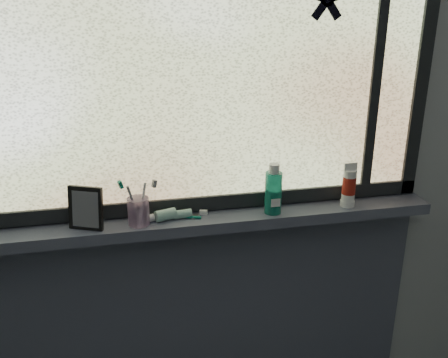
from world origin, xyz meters
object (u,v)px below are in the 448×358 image
cream_tube (349,183)px  toothbrush_cup (139,211)px  vanity_mirror (86,208)px  mouthwash_bottle (273,189)px

cream_tube → toothbrush_cup: bearing=179.9°
vanity_mirror → cream_tube: size_ratio=1.23×
toothbrush_cup → mouthwash_bottle: mouthwash_bottle is taller
vanity_mirror → mouthwash_bottle: mouthwash_bottle is taller
vanity_mirror → mouthwash_bottle: size_ratio=0.97×
toothbrush_cup → cream_tube: cream_tube is taller
vanity_mirror → cream_tube: 0.91m
vanity_mirror → cream_tube: bearing=23.0°
mouthwash_bottle → cream_tube: mouthwash_bottle is taller
vanity_mirror → cream_tube: (0.91, -0.01, 0.02)m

